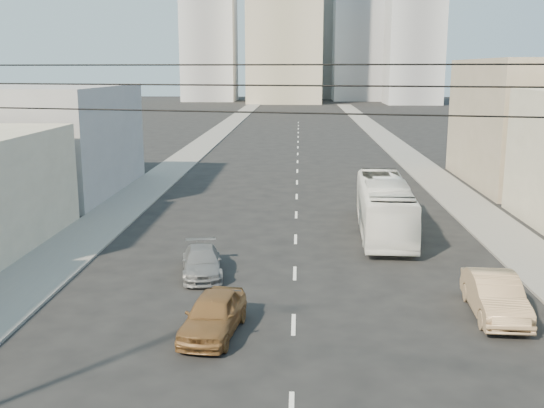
# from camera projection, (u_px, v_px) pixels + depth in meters

# --- Properties ---
(sidewalk_left) EXTENTS (3.50, 180.00, 0.12)m
(sidewalk_left) POSITION_uv_depth(u_px,v_px,m) (203.00, 144.00, 78.64)
(sidewalk_left) COLOR slate
(sidewalk_left) RESTS_ON ground
(sidewalk_right) EXTENTS (3.50, 180.00, 0.12)m
(sidewalk_right) POSITION_uv_depth(u_px,v_px,m) (394.00, 145.00, 77.66)
(sidewalk_right) COLOR slate
(sidewalk_right) RESTS_ON ground
(lane_dashes) EXTENTS (0.15, 104.00, 0.01)m
(lane_dashes) POSITION_uv_depth(u_px,v_px,m) (297.00, 166.00, 61.55)
(lane_dashes) COLOR silver
(lane_dashes) RESTS_ON ground
(city_bus) EXTENTS (3.16, 11.35, 3.13)m
(city_bus) POSITION_uv_depth(u_px,v_px,m) (384.00, 207.00, 36.06)
(city_bus) COLOR white
(city_bus) RESTS_ON ground
(sedan_brown) EXTENTS (2.31, 4.53, 1.48)m
(sedan_brown) POSITION_uv_depth(u_px,v_px,m) (213.00, 314.00, 22.46)
(sedan_brown) COLOR brown
(sedan_brown) RESTS_ON ground
(sedan_tan) EXTENTS (1.93, 4.94, 1.60)m
(sedan_tan) POSITION_uv_depth(u_px,v_px,m) (495.00, 296.00, 24.12)
(sedan_tan) COLOR tan
(sedan_tan) RESTS_ON ground
(sedan_grey) EXTENTS (2.45, 4.52, 1.24)m
(sedan_grey) POSITION_uv_depth(u_px,v_px,m) (202.00, 262.00, 28.95)
(sedan_grey) COLOR slate
(sedan_grey) RESTS_ON ground
(overhead_wires) EXTENTS (23.01, 5.02, 0.72)m
(overhead_wires) POSITION_uv_depth(u_px,v_px,m) (290.00, 88.00, 9.36)
(overhead_wires) COLOR black
(overhead_wires) RESTS_ON ground
(bldg_left_far) EXTENTS (12.00, 16.00, 8.00)m
(bldg_left_far) POSITION_uv_depth(u_px,v_px,m) (38.00, 140.00, 47.85)
(bldg_left_far) COLOR gray
(bldg_left_far) RESTS_ON ground
(midrise_ne) EXTENTS (16.00, 16.00, 40.00)m
(midrise_ne) POSITION_uv_depth(u_px,v_px,m) (361.00, 31.00, 185.61)
(midrise_ne) COLOR gray
(midrise_ne) RESTS_ON ground
(midrise_nw) EXTENTS (15.00, 15.00, 34.00)m
(midrise_nw) POSITION_uv_depth(u_px,v_px,m) (209.00, 41.00, 183.19)
(midrise_nw) COLOR gray
(midrise_nw) RESTS_ON ground
(midrise_back) EXTENTS (18.00, 18.00, 44.00)m
(midrise_back) POSITION_uv_depth(u_px,v_px,m) (319.00, 27.00, 200.35)
(midrise_back) COLOR gray
(midrise_back) RESTS_ON ground
(midrise_east) EXTENTS (14.00, 14.00, 28.00)m
(midrise_east) POSITION_uv_depth(u_px,v_px,m) (414.00, 50.00, 166.81)
(midrise_east) COLOR gray
(midrise_east) RESTS_ON ground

